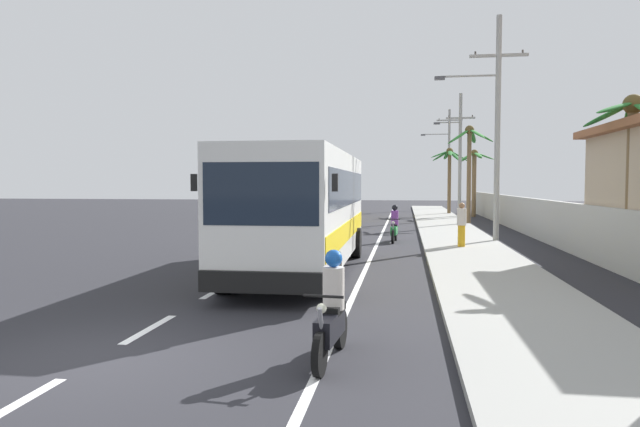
# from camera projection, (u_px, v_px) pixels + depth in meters

# --- Properties ---
(ground_plane) EXTENTS (160.00, 160.00, 0.00)m
(ground_plane) POSITION_uv_depth(u_px,v_px,m) (98.00, 358.00, 8.35)
(ground_plane) COLOR #28282D
(sidewalk_kerb) EXTENTS (3.20, 90.00, 0.14)m
(sidewalk_kerb) POSITION_uv_depth(u_px,v_px,m) (482.00, 266.00, 17.21)
(sidewalk_kerb) COLOR #999993
(sidewalk_kerb) RESTS_ON ground
(lane_markings) EXTENTS (3.46, 71.00, 0.01)m
(lane_markings) POSITION_uv_depth(u_px,v_px,m) (342.00, 248.00, 22.62)
(lane_markings) COLOR white
(lane_markings) RESTS_ON ground
(boundary_wall) EXTENTS (0.24, 60.00, 1.86)m
(boundary_wall) POSITION_uv_depth(u_px,v_px,m) (575.00, 229.00, 20.55)
(boundary_wall) COLOR #B2B2AD
(boundary_wall) RESTS_ON ground
(coach_bus_foreground) EXTENTS (3.08, 10.78, 3.72)m
(coach_bus_foreground) POSITION_uv_depth(u_px,v_px,m) (305.00, 205.00, 16.65)
(coach_bus_foreground) COLOR silver
(coach_bus_foreground) RESTS_ON ground
(coach_bus_far_lane) EXTENTS (3.19, 11.59, 3.70)m
(coach_bus_far_lane) POSITION_uv_depth(u_px,v_px,m) (318.00, 192.00, 41.83)
(coach_bus_far_lane) COLOR gold
(coach_bus_far_lane) RESTS_ON ground
(motorcycle_beside_bus) EXTENTS (0.56, 1.96, 1.64)m
(motorcycle_beside_bus) POSITION_uv_depth(u_px,v_px,m) (394.00, 227.00, 24.93)
(motorcycle_beside_bus) COLOR black
(motorcycle_beside_bus) RESTS_ON ground
(motorcycle_trailing) EXTENTS (0.56, 1.96, 1.61)m
(motorcycle_trailing) POSITION_uv_depth(u_px,v_px,m) (332.00, 316.00, 8.25)
(motorcycle_trailing) COLOR black
(motorcycle_trailing) RESTS_ON ground
(pedestrian_near_kerb) EXTENTS (0.36, 0.36, 1.70)m
(pedestrian_near_kerb) POSITION_uv_depth(u_px,v_px,m) (462.00, 224.00, 21.86)
(pedestrian_near_kerb) COLOR gold
(pedestrian_near_kerb) RESTS_ON sidewalk_kerb
(utility_pole_mid) EXTENTS (3.88, 0.24, 9.68)m
(utility_pole_mid) POSITION_uv_depth(u_px,v_px,m) (495.00, 123.00, 24.13)
(utility_pole_mid) COLOR #9E9E99
(utility_pole_mid) RESTS_ON ground
(utility_pole_far) EXTENTS (2.91, 0.24, 9.00)m
(utility_pole_far) POSITION_uv_depth(u_px,v_px,m) (459.00, 153.00, 40.57)
(utility_pole_far) COLOR #9E9E99
(utility_pole_far) RESTS_ON ground
(utility_pole_distant) EXTENTS (4.09, 0.24, 9.99)m
(utility_pole_distant) POSITION_uv_depth(u_px,v_px,m) (448.00, 156.00, 56.90)
(utility_pole_distant) COLOR #9E9E99
(utility_pole_distant) RESTS_ON ground
(palm_nearest) EXTENTS (2.92, 3.05, 5.20)m
(palm_nearest) POSITION_uv_depth(u_px,v_px,m) (474.00, 171.00, 43.63)
(palm_nearest) COLOR brown
(palm_nearest) RESTS_ON ground
(palm_second) EXTENTS (2.72, 2.69, 5.07)m
(palm_second) POSITION_uv_depth(u_px,v_px,m) (632.00, 144.00, 15.84)
(palm_second) COLOR brown
(palm_second) RESTS_ON ground
(palm_third) EXTENTS (2.87, 2.94, 6.13)m
(palm_third) POSITION_uv_depth(u_px,v_px,m) (469.00, 153.00, 34.67)
(palm_third) COLOR brown
(palm_third) RESTS_ON ground
(palm_fourth) EXTENTS (3.18, 3.39, 5.49)m
(palm_fourth) POSITION_uv_depth(u_px,v_px,m) (449.00, 165.00, 46.27)
(palm_fourth) COLOR brown
(palm_fourth) RESTS_ON ground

